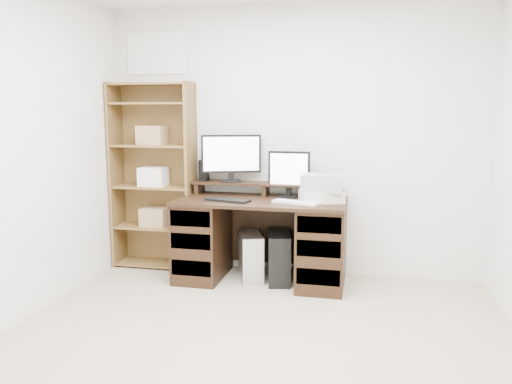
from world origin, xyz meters
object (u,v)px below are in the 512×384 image
(tower_silver, at_px, (251,256))
(tower_black, at_px, (279,257))
(printer, at_px, (321,197))
(monitor_wide, at_px, (231,156))
(monitor_small, at_px, (289,172))
(bookshelf, at_px, (154,174))
(desk, at_px, (261,239))

(tower_silver, xyz_separation_m, tower_black, (0.27, -0.02, 0.01))
(printer, relative_size, tower_silver, 0.84)
(monitor_wide, distance_m, monitor_small, 0.57)
(monitor_wide, bearing_deg, tower_silver, -56.30)
(tower_silver, xyz_separation_m, bookshelf, (-1.01, 0.18, 0.71))
(desk, bearing_deg, printer, -0.18)
(bookshelf, bearing_deg, monitor_small, -1.51)
(monitor_small, height_order, printer, monitor_small)
(monitor_wide, xyz_separation_m, tower_black, (0.49, -0.19, -0.89))
(monitor_wide, bearing_deg, desk, -50.56)
(tower_black, relative_size, bookshelf, 0.27)
(desk, relative_size, monitor_wide, 2.78)
(desk, height_order, bookshelf, bookshelf)
(monitor_small, relative_size, tower_black, 0.87)
(tower_black, bearing_deg, bookshelf, 159.44)
(printer, bearing_deg, tower_black, 158.88)
(desk, distance_m, printer, 0.67)
(desk, bearing_deg, monitor_small, 38.64)
(monitor_small, bearing_deg, bookshelf, -178.38)
(desk, xyz_separation_m, tower_black, (0.16, 0.01, -0.16))
(tower_silver, height_order, bookshelf, bookshelf)
(tower_silver, bearing_deg, monitor_small, 4.26)
(printer, xyz_separation_m, bookshelf, (-1.64, 0.21, 0.12))
(monitor_small, height_order, bookshelf, bookshelf)
(bookshelf, bearing_deg, tower_silver, -10.24)
(desk, distance_m, tower_black, 0.23)
(tower_silver, distance_m, bookshelf, 1.24)
(monitor_small, distance_m, tower_black, 0.77)
(tower_silver, relative_size, tower_black, 0.88)
(monitor_small, xyz_separation_m, printer, (0.31, -0.18, -0.18))
(printer, distance_m, tower_black, 0.68)
(monitor_wide, xyz_separation_m, tower_silver, (0.23, -0.18, -0.91))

